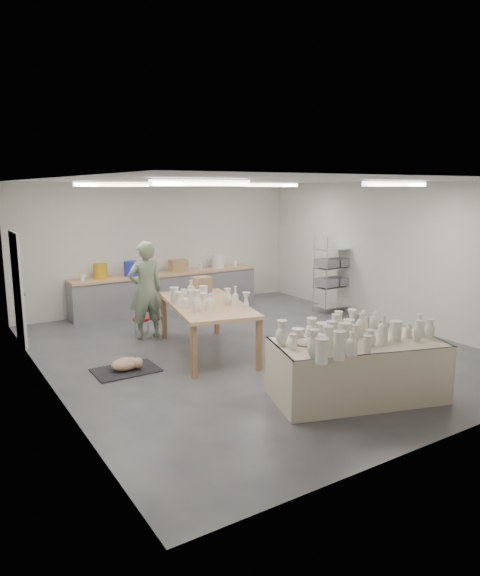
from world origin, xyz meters
TOP-DOWN VIEW (x-y plane):
  - room at (-0.11, 0.08)m, footprint 8.00×8.02m
  - back_counter at (-0.01, 3.68)m, footprint 4.60×0.60m
  - wire_shelf at (3.20, 1.40)m, footprint 0.88×0.48m
  - drying_table at (-0.02, -2.59)m, footprint 2.54×1.78m
  - work_table at (-0.79, 0.33)m, footprint 1.70×2.62m
  - rug at (-2.34, 0.15)m, footprint 1.00×0.70m
  - cat at (-2.31, 0.14)m, footprint 0.54×0.45m
  - potter at (-1.34, 1.72)m, footprint 0.70×0.47m
  - red_stool at (-1.34, 1.99)m, footprint 0.44×0.44m

SIDE VIEW (x-z plane):
  - rug at x=-2.34m, z-range 0.00..0.02m
  - cat at x=-2.31m, z-range 0.02..0.22m
  - red_stool at x=-1.34m, z-range 0.13..0.47m
  - drying_table at x=-0.02m, z-range -0.14..1.05m
  - back_counter at x=-0.01m, z-range -0.13..1.11m
  - work_table at x=-0.79m, z-range 0.26..1.54m
  - wire_shelf at x=3.20m, z-range 0.02..1.82m
  - potter at x=-1.34m, z-range 0.00..1.89m
  - room at x=-0.11m, z-range 0.56..3.56m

